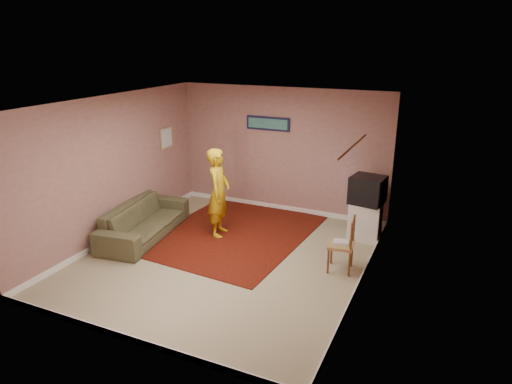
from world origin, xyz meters
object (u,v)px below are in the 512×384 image
at_px(chair_a, 370,203).
at_px(sofa, 144,220).
at_px(tv_cabinet, 365,221).
at_px(person, 219,193).
at_px(crt_tv, 367,190).
at_px(chair_b, 341,238).

distance_m(chair_a, sofa, 4.22).
bearing_deg(tv_cabinet, chair_a, 89.88).
height_order(tv_cabinet, person, person).
xyz_separation_m(crt_tv, person, (-2.51, -0.94, -0.12)).
distance_m(crt_tv, sofa, 4.11).
bearing_deg(chair_a, person, -149.70).
distance_m(tv_cabinet, person, 2.73).
distance_m(tv_cabinet, chair_b, 1.39).
xyz_separation_m(crt_tv, sofa, (-3.74, -1.58, -0.63)).
distance_m(chair_a, chair_b, 1.71).
relative_size(tv_cabinet, person, 0.42).
height_order(tv_cabinet, sofa, tv_cabinet).
relative_size(tv_cabinet, chair_a, 1.35).
bearing_deg(tv_cabinet, crt_tv, 171.75).
bearing_deg(chair_b, tv_cabinet, 168.82).
height_order(tv_cabinet, crt_tv, crt_tv).
bearing_deg(chair_b, person, -106.99).
xyz_separation_m(tv_cabinet, person, (-2.52, -0.94, 0.48)).
xyz_separation_m(chair_a, person, (-2.52, -1.27, 0.25)).
bearing_deg(crt_tv, chair_a, 97.14).
distance_m(chair_a, person, 2.83).
relative_size(chair_a, chair_b, 1.06).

